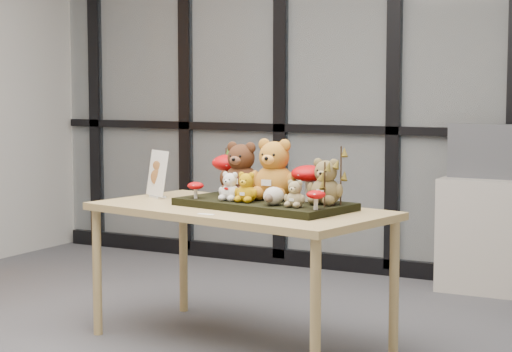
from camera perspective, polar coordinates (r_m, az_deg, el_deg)
The scene contains 24 objects.
room_shell at distance 4.68m, azimuth -7.28°, elevation 9.30°, with size 5.00×5.00×5.00m.
glass_partition at distance 6.83m, azimuth 4.92°, elevation 5.97°, with size 4.90×0.06×2.78m.
display_table at distance 4.87m, azimuth -1.02°, elevation -2.70°, with size 1.69×1.07×0.74m.
diorama_tray at distance 4.83m, azimuth 0.50°, elevation -1.75°, with size 0.90×0.45×0.04m, color black.
bear_pooh_yellow at distance 4.85m, azimuth 1.14°, elevation 0.61°, with size 0.27×0.24×0.35m, color #BC7724, non-canonical shape.
bear_brown_medium at distance 4.99m, azimuth -0.91°, elevation 0.60°, with size 0.25×0.22×0.32m, color #452514, non-canonical shape.
bear_tan_back at distance 4.67m, azimuth 4.32°, elevation -0.19°, with size 0.19×0.18×0.26m, color olive, non-canonical shape.
bear_small_yellow at distance 4.75m, azimuth -0.59°, elevation -0.59°, with size 0.13×0.12×0.17m, color #C68E09, non-canonical shape.
bear_white_bow at distance 4.81m, azimuth -1.60°, elevation -0.55°, with size 0.13×0.11×0.17m, color white, non-canonical shape.
bear_beige_small at distance 4.56m, azimuth 2.42°, elevation -1.00°, with size 0.11×0.10×0.15m, color tan, non-canonical shape.
plush_cream_hedgehog at distance 4.63m, azimuth 1.09°, elevation -1.18°, with size 0.08×0.07×0.10m, color beige, non-canonical shape.
mushroom_back_left at distance 5.12m, azimuth -1.51°, elevation 0.27°, with size 0.22×0.22×0.24m, color #A60508, non-canonical shape.
mushroom_back_right at distance 4.78m, azimuth 3.29°, elevation -0.34°, with size 0.19×0.19×0.21m, color #A60508, non-canonical shape.
mushroom_front_left at distance 4.91m, azimuth -3.74°, elevation -0.82°, with size 0.09×0.09×0.10m, color #A60508, non-canonical shape.
mushroom_front_right at distance 4.48m, azimuth 3.71°, elevation -1.41°, with size 0.09×0.09×0.10m, color #A60508, non-canonical shape.
sprig_green_far_left at distance 5.13m, azimuth -1.85°, elevation 0.34°, with size 0.05×0.05×0.25m, color black, non-canonical shape.
sprig_green_mid_left at distance 5.11m, azimuth -0.71°, elevation 0.31°, with size 0.05×0.05×0.25m, color black, non-canonical shape.
sprig_dry_far_right at distance 4.64m, azimuth 5.24°, elevation 0.02°, with size 0.05×0.05×0.30m, color brown, non-canonical shape.
sprig_dry_mid_right at distance 4.56m, azimuth 4.25°, elevation -0.53°, with size 0.05×0.05×0.22m, color brown, non-canonical shape.
sprig_green_centre at distance 4.98m, azimuth 1.38°, elevation -0.12°, with size 0.05×0.05×0.20m, color black, non-canonical shape.
sign_holder at distance 5.28m, azimuth -6.10°, elevation -0.01°, with size 0.19×0.13×0.27m.
label_card at distance 4.59m, azimuth -3.09°, elevation -2.37°, with size 0.09×0.03×0.00m, color white.
cabinet at distance 6.34m, azimuth 13.82°, elevation -3.58°, with size 0.57×0.33×0.76m, color #B0A99D.
monitor at distance 6.29m, azimuth 13.98°, elevation 1.48°, with size 0.51×0.05×0.36m.
Camera 1 is at (2.70, -3.80, 1.38)m, focal length 65.00 mm.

